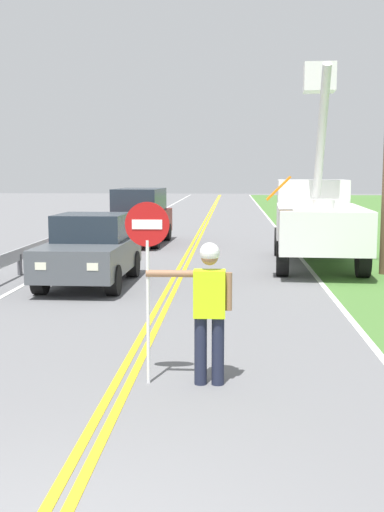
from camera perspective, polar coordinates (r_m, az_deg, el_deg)
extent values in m
cube|color=yellow|center=(24.00, -0.04, 0.98)|extent=(0.11, 110.00, 0.01)
cube|color=yellow|center=(23.99, 0.39, 0.97)|extent=(0.11, 110.00, 0.01)
cube|color=silver|center=(24.06, 8.77, 0.91)|extent=(0.12, 110.00, 0.01)
cube|color=silver|center=(24.47, -8.28, 1.02)|extent=(0.12, 110.00, 0.01)
cylinder|color=#1E2338|center=(8.26, 2.31, -8.41)|extent=(0.16, 0.16, 0.88)
cylinder|color=#1E2338|center=(8.27, 0.77, -8.39)|extent=(0.16, 0.16, 0.88)
cube|color=#C6EA19|center=(8.09, 1.56, -3.35)|extent=(0.40, 0.24, 0.60)
cylinder|color=#996B4C|center=(8.08, -1.98, -1.57)|extent=(0.60, 0.09, 0.09)
cylinder|color=#996B4C|center=(8.08, 3.26, -3.16)|extent=(0.09, 0.09, 0.48)
sphere|color=#996B4C|center=(8.02, 1.57, -0.05)|extent=(0.22, 0.22, 0.22)
sphere|color=white|center=(8.01, 1.57, 0.31)|extent=(0.25, 0.25, 0.25)
cylinder|color=silver|center=(8.21, -3.92, -5.03)|extent=(0.04, 0.04, 1.85)
cylinder|color=#B71414|center=(8.04, -3.99, 2.82)|extent=(0.56, 0.03, 0.56)
cube|color=white|center=(8.02, -4.01, 2.81)|extent=(0.38, 0.01, 0.12)
cube|color=white|center=(17.97, 11.29, 2.53)|extent=(2.54, 4.72, 1.10)
cube|color=white|center=(21.38, 10.56, 3.98)|extent=(2.31, 2.22, 2.00)
cube|color=#1E2833|center=(22.39, 10.40, 4.90)|extent=(1.98, 0.17, 0.90)
cylinder|color=silver|center=(17.01, 11.60, 4.52)|extent=(0.56, 0.56, 0.24)
cylinder|color=silver|center=(18.24, 11.41, 10.47)|extent=(0.38, 2.66, 3.55)
cube|color=white|center=(19.63, 11.23, 15.24)|extent=(0.95, 0.95, 0.80)
cube|color=orange|center=(16.05, 7.69, 5.98)|extent=(0.64, 0.83, 0.59)
cylinder|color=black|center=(21.22, 7.75, 1.30)|extent=(0.37, 0.94, 0.92)
cylinder|color=black|center=(21.36, 13.29, 1.21)|extent=(0.37, 0.94, 0.92)
cylinder|color=black|center=(16.96, 8.04, -0.23)|extent=(0.37, 0.94, 0.92)
cylinder|color=black|center=(17.14, 14.94, -0.32)|extent=(0.37, 0.94, 0.92)
cube|color=#4C5156|center=(15.60, -9.05, -0.02)|extent=(1.92, 4.13, 0.72)
cube|color=#1E2833|center=(15.77, -8.88, 2.55)|extent=(1.65, 1.75, 0.64)
cube|color=#EAEACC|center=(13.51, -8.79, -0.94)|extent=(0.24, 0.06, 0.16)
cube|color=#EAEACC|center=(13.81, -13.26, -0.87)|extent=(0.24, 0.06, 0.16)
cylinder|color=black|center=(14.25, -7.01, -2.15)|extent=(0.29, 0.69, 0.68)
cylinder|color=black|center=(14.66, -13.30, -2.02)|extent=(0.29, 0.69, 0.68)
cylinder|color=black|center=(16.72, -5.27, -0.71)|extent=(0.29, 0.69, 0.68)
cylinder|color=black|center=(17.07, -10.70, -0.64)|extent=(0.29, 0.69, 0.68)
cube|color=maroon|center=(24.38, -4.65, 2.93)|extent=(2.05, 4.68, 0.92)
cube|color=#1E2833|center=(24.33, -4.67, 5.00)|extent=(1.75, 2.92, 0.84)
cube|color=#EAEACC|center=(22.04, -4.35, 2.59)|extent=(0.24, 0.07, 0.16)
cube|color=#EAEACC|center=(22.27, -7.15, 2.60)|extent=(0.24, 0.07, 0.16)
cylinder|color=black|center=(22.88, -3.29, 1.49)|extent=(0.31, 0.69, 0.68)
cylinder|color=black|center=(23.20, -7.29, 1.53)|extent=(0.31, 0.69, 0.68)
cylinder|color=black|center=(25.68, -2.24, 2.14)|extent=(0.31, 0.69, 0.68)
cylinder|color=black|center=(25.97, -5.83, 2.17)|extent=(0.31, 0.69, 0.68)
cube|color=#9EA0A3|center=(20.82, -12.08, 1.34)|extent=(0.06, 32.00, 0.32)
cube|color=#4C4C51|center=(17.60, -15.03, -0.74)|extent=(0.10, 0.10, 0.55)
cube|color=#4C4C51|center=(19.76, -12.94, 0.19)|extent=(0.10, 0.10, 0.55)
cube|color=#4C4C51|center=(21.95, -11.26, 0.94)|extent=(0.10, 0.10, 0.55)
cube|color=#4C4C51|center=(24.15, -9.89, 1.55)|extent=(0.10, 0.10, 0.55)
cube|color=#4C4C51|center=(26.37, -8.75, 2.06)|extent=(0.10, 0.10, 0.55)
cube|color=#4C4C51|center=(28.60, -7.78, 2.49)|extent=(0.10, 0.10, 0.55)
cube|color=#4C4C51|center=(30.84, -6.95, 2.85)|extent=(0.10, 0.10, 0.55)
cube|color=#4C4C51|center=(33.08, -6.24, 3.17)|extent=(0.10, 0.10, 0.55)
cube|color=#4C4C51|center=(35.33, -5.62, 3.44)|extent=(0.10, 0.10, 0.55)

